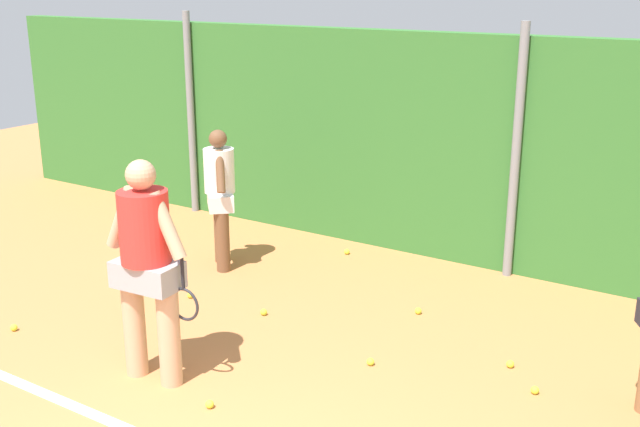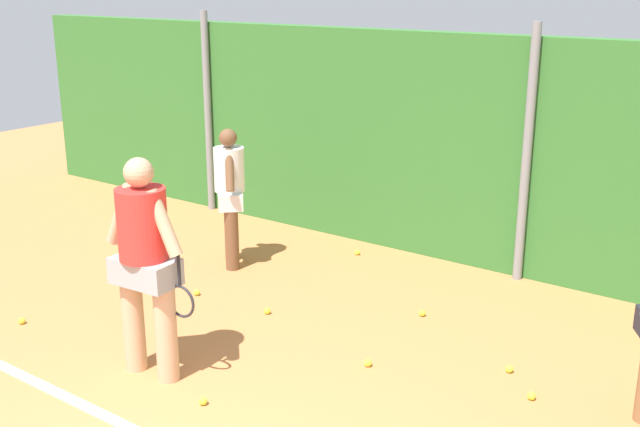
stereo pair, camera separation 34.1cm
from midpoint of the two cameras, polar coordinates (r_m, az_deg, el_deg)
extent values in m
cube|color=#33702D|center=(8.71, 16.50, 3.78)|extent=(16.07, 0.25, 2.63)
cylinder|color=gray|center=(10.94, -7.40, 7.36)|extent=(0.10, 0.10, 2.79)
cylinder|color=gray|center=(8.53, 16.14, 4.08)|extent=(0.10, 0.10, 2.79)
cylinder|color=tan|center=(6.71, -12.19, -8.03)|extent=(0.18, 0.18, 0.82)
cylinder|color=tan|center=(6.48, -9.81, -8.81)|extent=(0.18, 0.18, 0.82)
cube|color=#99999E|center=(6.39, -11.29, -4.20)|extent=(0.57, 0.36, 0.22)
cylinder|color=red|center=(6.26, -11.50, -0.77)|extent=(0.40, 0.40, 0.58)
sphere|color=tan|center=(6.14, -11.73, 2.99)|extent=(0.24, 0.24, 0.24)
cylinder|color=tan|center=(6.40, -13.03, -0.06)|extent=(0.33, 0.13, 0.55)
cylinder|color=tan|center=(6.10, -9.94, -0.72)|extent=(0.33, 0.13, 0.55)
cylinder|color=black|center=(6.21, -8.84, -4.16)|extent=(0.03, 0.03, 0.28)
torus|color=#26262B|center=(6.31, -8.73, -6.45)|extent=(0.29, 0.05, 0.28)
cylinder|color=brown|center=(8.81, -5.43, -1.97)|extent=(0.16, 0.16, 0.70)
cylinder|color=brown|center=(9.10, -5.52, -1.33)|extent=(0.16, 0.16, 0.70)
cube|color=white|center=(8.82, -5.56, 1.10)|extent=(0.52, 0.53, 0.19)
cylinder|color=white|center=(8.74, -5.62, 3.26)|extent=(0.34, 0.34, 0.50)
sphere|color=brown|center=(8.66, -5.69, 5.59)|extent=(0.20, 0.20, 0.20)
cylinder|color=brown|center=(8.54, -5.57, 3.20)|extent=(0.23, 0.23, 0.48)
cylinder|color=brown|center=(8.92, -5.68, 3.79)|extent=(0.23, 0.23, 0.48)
sphere|color=#CCDB33|center=(7.99, -20.05, -7.47)|extent=(0.07, 0.07, 0.07)
sphere|color=#CCDB33|center=(6.26, -7.06, -13.62)|extent=(0.07, 0.07, 0.07)
sphere|color=#CCDB33|center=(6.90, 15.23, -11.04)|extent=(0.07, 0.07, 0.07)
sphere|color=#CCDB33|center=(8.24, -7.93, -5.81)|extent=(0.07, 0.07, 0.07)
sphere|color=#CCDB33|center=(9.33, 3.82, -2.89)|extent=(0.07, 0.07, 0.07)
sphere|color=#CCDB33|center=(7.74, -2.66, -7.22)|extent=(0.07, 0.07, 0.07)
sphere|color=#CCDB33|center=(6.78, 5.02, -10.97)|extent=(0.07, 0.07, 0.07)
sphere|color=#CCDB33|center=(7.77, 8.82, -7.30)|extent=(0.07, 0.07, 0.07)
sphere|color=#CCDB33|center=(6.54, 16.85, -12.81)|extent=(0.07, 0.07, 0.07)
camera|label=1|loc=(0.17, -88.55, 0.45)|focal=43.30mm
camera|label=2|loc=(0.17, 91.45, -0.45)|focal=43.30mm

